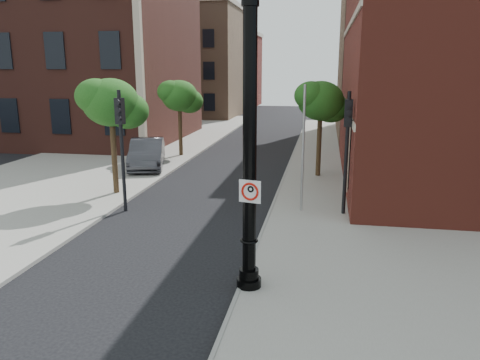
% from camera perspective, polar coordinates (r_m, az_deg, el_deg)
% --- Properties ---
extents(ground, '(120.00, 120.00, 0.00)m').
position_cam_1_polar(ground, '(12.10, -10.39, -13.60)').
color(ground, black).
rests_on(ground, ground).
extents(sidewalk_right, '(8.00, 60.00, 0.12)m').
position_cam_1_polar(sidewalk_right, '(20.85, 15.51, -2.04)').
color(sidewalk_right, gray).
rests_on(sidewalk_right, ground).
extents(sidewalk_left, '(10.00, 50.00, 0.12)m').
position_cam_1_polar(sidewalk_left, '(31.36, -14.34, 3.14)').
color(sidewalk_left, gray).
rests_on(sidewalk_left, ground).
extents(curb_edge, '(0.10, 60.00, 0.14)m').
position_cam_1_polar(curb_edge, '(20.84, 4.64, -1.57)').
color(curb_edge, gray).
rests_on(curb_edge, ground).
extents(victorian_building, '(18.60, 14.60, 17.95)m').
position_cam_1_polar(victorian_building, '(39.58, -21.06, 17.38)').
color(victorian_building, '#52261E').
rests_on(victorian_building, ground).
extents(bg_building_tan_a, '(12.00, 12.00, 12.00)m').
position_cam_1_polar(bg_building_tan_a, '(56.35, -6.36, 13.95)').
color(bg_building_tan_a, '#825E47').
rests_on(bg_building_tan_a, ground).
extents(bg_building_red, '(12.00, 12.00, 10.00)m').
position_cam_1_polar(bg_building_red, '(69.89, -2.99, 13.08)').
color(bg_building_red, maroon).
rests_on(bg_building_red, ground).
extents(lamppost, '(0.62, 0.62, 7.35)m').
position_cam_1_polar(lamppost, '(11.03, 1.17, 2.67)').
color(lamppost, black).
rests_on(lamppost, ground).
extents(no_parking_sign, '(0.54, 0.15, 0.55)m').
position_cam_1_polar(no_parking_sign, '(11.01, 1.22, -1.38)').
color(no_parking_sign, white).
rests_on(no_parking_sign, ground).
extents(parked_car, '(3.16, 5.32, 1.66)m').
position_cam_1_polar(parked_car, '(26.55, -11.27, 3.17)').
color(parked_car, '#323137').
rests_on(parked_car, ground).
extents(traffic_signal_left, '(0.32, 0.40, 4.68)m').
position_cam_1_polar(traffic_signal_left, '(18.28, -14.32, 5.81)').
color(traffic_signal_left, black).
rests_on(traffic_signal_left, ground).
extents(traffic_signal_right, '(0.30, 0.38, 4.67)m').
position_cam_1_polar(traffic_signal_right, '(17.48, 12.96, 5.51)').
color(traffic_signal_right, black).
rests_on(traffic_signal_right, ground).
extents(utility_pole, '(0.10, 0.10, 4.90)m').
position_cam_1_polar(utility_pole, '(17.71, 7.69, 3.55)').
color(utility_pole, '#999999').
rests_on(utility_pole, ground).
extents(street_tree_a, '(2.81, 2.54, 5.06)m').
position_cam_1_polar(street_tree_a, '(20.77, -15.33, 8.95)').
color(street_tree_a, '#342514').
rests_on(street_tree_a, ground).
extents(street_tree_b, '(2.64, 2.39, 4.76)m').
position_cam_1_polar(street_tree_b, '(29.45, -7.32, 10.04)').
color(street_tree_b, '#342514').
rests_on(street_tree_b, ground).
extents(street_tree_c, '(2.70, 2.44, 4.86)m').
position_cam_1_polar(street_tree_c, '(23.78, 9.88, 9.36)').
color(street_tree_c, '#342514').
rests_on(street_tree_c, ground).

